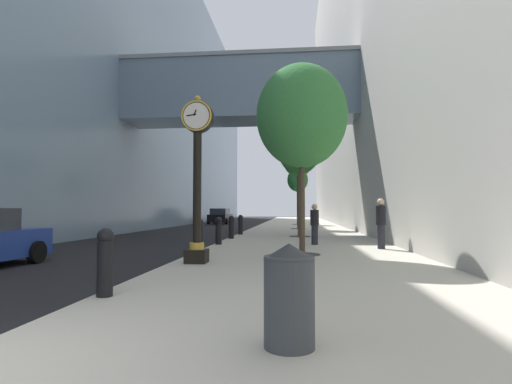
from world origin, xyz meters
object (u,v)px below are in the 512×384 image
object	(u,v)px
street_clock	(197,170)
trash_bin	(289,294)
bollard_fifth	(231,227)
car_black_near	(220,216)
street_tree_mid_far	(298,160)
street_tree_mid_near	(299,151)
street_tree_far	(298,180)
street_tree_near	(302,116)
pedestrian_by_clock	(381,222)
bollard_fourth	(219,230)
pedestrian_walking	(315,223)
bollard_third	(200,235)
bollard_sixth	(241,224)
bollard_nearest	(105,260)

from	to	relation	value
street_clock	trash_bin	bearing A→B (deg)	-67.75
bollard_fifth	car_black_near	size ratio (longest dim) A/B	0.25
bollard_fifth	street_tree_mid_far	distance (m)	11.35
bollard_fifth	street_tree_mid_near	size ratio (longest dim) A/B	0.19
street_tree_mid_near	street_tree_far	size ratio (longest dim) A/B	1.09
street_tree_near	car_black_near	xyz separation A→B (m)	(-8.15, 29.16, -3.65)
street_tree_far	pedestrian_by_clock	xyz separation A→B (m)	(2.81, -22.50, -3.13)
bollard_fourth	pedestrian_walking	distance (m)	3.83
bollard_fourth	car_black_near	size ratio (longest dim) A/B	0.25
street_tree_far	bollard_third	bearing A→B (deg)	-97.59
street_tree_mid_near	street_tree_far	distance (m)	16.40
street_tree_near	trash_bin	xyz separation A→B (m)	(-0.27, -8.31, -3.77)
bollard_fourth	street_tree_far	size ratio (longest dim) A/B	0.21
street_tree_mid_near	bollard_fifth	bearing A→B (deg)	-151.75
street_clock	bollard_sixth	distance (m)	11.94
bollard_sixth	street_tree_mid_far	world-z (taller)	street_tree_mid_far
street_tree_mid_near	street_tree_far	world-z (taller)	street_tree_mid_near
street_tree_mid_near	street_clock	bearing A→B (deg)	-105.00
bollard_fifth	bollard_sixth	distance (m)	3.17
street_clock	street_tree_mid_far	distance (m)	18.94
car_black_near	street_clock	bearing A→B (deg)	-80.28
bollard_sixth	street_tree_mid_far	bearing A→B (deg)	64.31
bollard_third	pedestrian_by_clock	xyz separation A→B (m)	(6.08, 1.99, 0.38)
street_tree_near	bollard_third	bearing A→B (deg)	178.15
street_tree_near	pedestrian_by_clock	size ratio (longest dim) A/B	3.34
bollard_sixth	bollard_fourth	bearing A→B (deg)	-90.00
bollard_fourth	street_tree_mid_far	bearing A→B (deg)	76.04
trash_bin	bollard_fifth	bearing A→B (deg)	101.47
bollard_fourth	street_tree_near	xyz separation A→B (m)	(3.26, -3.27, 3.73)
street_tree_far	car_black_near	xyz separation A→B (m)	(-8.15, 4.57, -3.43)
pedestrian_walking	street_tree_near	bearing A→B (deg)	-98.76
trash_bin	car_black_near	xyz separation A→B (m)	(-7.88, 37.47, 0.12)
street_tree_near	street_tree_mid_near	world-z (taller)	street_tree_near
bollard_nearest	street_tree_mid_near	xyz separation A→B (m)	(3.26, 14.43, 3.85)
street_tree_mid_far	pedestrian_walking	size ratio (longest dim) A/B	3.87
bollard_sixth	trash_bin	world-z (taller)	bollard_sixth
bollard_nearest	car_black_near	world-z (taller)	car_black_near
bollard_third	street_tree_mid_near	xyz separation A→B (m)	(3.26, 8.09, 3.85)
trash_bin	street_tree_far	bearing A→B (deg)	89.53
street_tree_mid_near	pedestrian_by_clock	world-z (taller)	street_tree_mid_near
street_tree_far	street_clock	bearing A→B (deg)	-95.93
bollard_fourth	pedestrian_walking	xyz separation A→B (m)	(3.81, 0.30, 0.27)
bollard_fourth	street_tree_mid_far	world-z (taller)	street_tree_mid_far
street_clock	pedestrian_walking	bearing A→B (deg)	59.91
bollard_fourth	trash_bin	distance (m)	11.96
bollard_nearest	street_tree_near	xyz separation A→B (m)	(3.26, 6.23, 3.73)
bollard_nearest	street_tree_mid_near	bearing A→B (deg)	77.27
pedestrian_walking	street_tree_far	bearing A→B (deg)	91.50
bollard_fourth	street_tree_far	xyz separation A→B (m)	(3.26, 21.32, 3.51)
bollard_nearest	street_tree_near	world-z (taller)	street_tree_near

